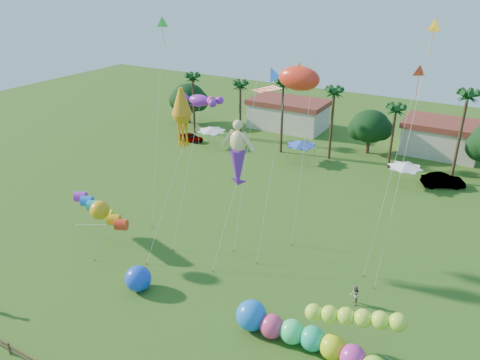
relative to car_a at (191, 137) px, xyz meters
The scene contains 19 objects.
ground 43.45m from the car_a, 56.37° to the right, with size 160.00×160.00×0.00m, color #285116.
tree_line 28.94m from the car_a, 15.81° to the left, with size 69.46×8.91×11.00m.
buildings_row 25.16m from the car_a, 33.40° to the left, with size 35.00×7.00×4.00m.
tent_row 18.18m from the car_a, ahead, with size 31.00×4.00×0.60m.
car_a is the anchor object (origin of this frame).
car_b 36.41m from the car_a, ahead, with size 1.75×5.02×1.65m, color #4C4C54.
spectator_b 42.17m from the car_a, 36.58° to the right, with size 0.86×0.67×1.76m, color gray.
caterpillar_inflatable 44.98m from the car_a, 44.39° to the right, with size 11.18×2.40×2.28m.
blue_ball 36.84m from the car_a, 60.94° to the right, with size 2.16×2.16×2.16m, color blue.
rainbow_tube 30.84m from the car_a, 68.82° to the right, with size 10.27×2.80×3.52m.
green_worm 44.95m from the car_a, 43.41° to the right, with size 10.37×1.90×3.55m.
orange_ball_kite 33.03m from the car_a, 67.89° to the right, with size 1.75×1.75×5.93m.
merman_kite 34.09m from the car_a, 46.69° to the right, with size 2.38×4.04×12.59m.
fish_kite 35.35m from the car_a, 36.59° to the right, with size 5.76×6.59×17.06m.
squid_kite 32.58m from the car_a, 54.66° to the right, with size 2.60×5.64×15.40m.
lobster_kite 30.91m from the car_a, 51.52° to the right, with size 4.05×5.53×14.36m.
delta_kite_red 42.33m from the car_a, 27.09° to the right, with size 2.02×3.78×17.70m.
delta_kite_yellow 44.45m from the car_a, 27.42° to the right, with size 1.44×4.31×21.09m.
delta_kite_green 30.27m from the car_a, 58.58° to the right, with size 1.18×3.97×20.36m.
Camera 1 is at (16.98, -19.19, 24.13)m, focal length 35.00 mm.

